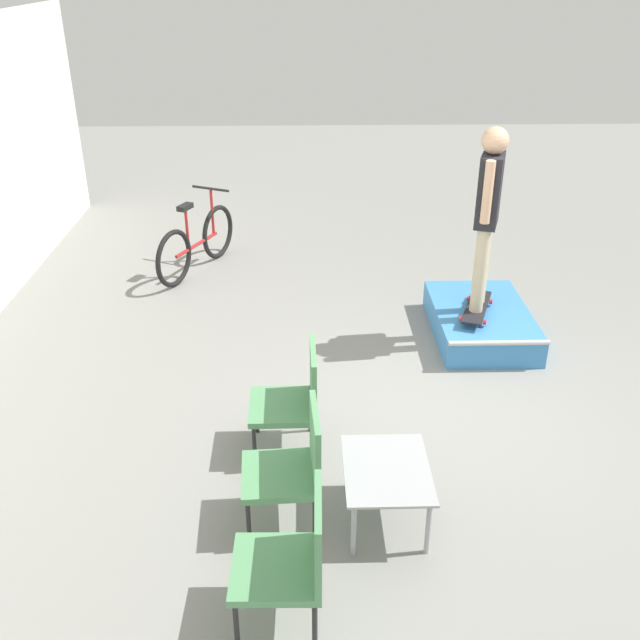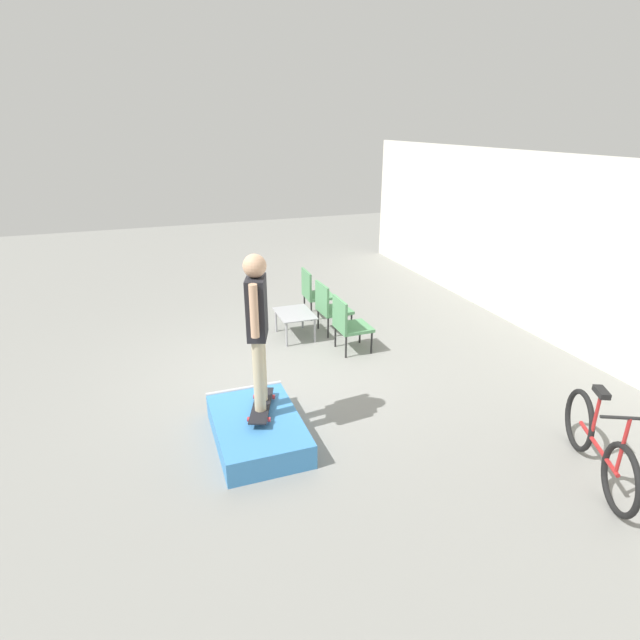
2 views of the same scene
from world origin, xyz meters
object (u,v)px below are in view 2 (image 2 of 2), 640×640
object	(u,v)px
skate_ramp_box	(257,429)
bicycle	(599,445)
skateboard_on_ramp	(262,405)
patio_chair_right	(348,323)
patio_chair_center	(330,306)
person_skater	(257,320)
coffee_table	(295,316)
patio_chair_left	(314,291)

from	to	relation	value
skate_ramp_box	bicycle	world-z (taller)	bicycle
skateboard_on_ramp	patio_chair_right	xyz separation A→B (m)	(-1.77, 1.83, 0.11)
patio_chair_center	bicycle	bearing A→B (deg)	-167.72
skateboard_on_ramp	person_skater	xyz separation A→B (m)	(-0.00, 0.00, 1.07)
person_skater	patio_chair_center	world-z (taller)	person_skater
skateboard_on_ramp	coffee_table	size ratio (longest dim) A/B	1.07
skateboard_on_ramp	bicycle	size ratio (longest dim) A/B	0.52
bicycle	skate_ramp_box	bearing A→B (deg)	-94.33
patio_chair_left	patio_chair_center	bearing A→B (deg)	-178.78
skateboard_on_ramp	coffee_table	world-z (taller)	coffee_table
bicycle	person_skater	bearing A→B (deg)	-96.65
patio_chair_left	bicycle	bearing A→B (deg)	-165.70
skate_ramp_box	skateboard_on_ramp	distance (m)	0.27
coffee_table	patio_chair_left	bearing A→B (deg)	142.81
patio_chair_center	patio_chair_right	xyz separation A→B (m)	(0.82, -0.00, 0.00)
skate_ramp_box	bicycle	size ratio (longest dim) A/B	0.95
patio_chair_left	patio_chair_center	xyz separation A→B (m)	(0.83, 0.00, 0.00)
skate_ramp_box	coffee_table	bearing A→B (deg)	154.69
person_skater	patio_chair_left	bearing A→B (deg)	170.61
skate_ramp_box	patio_chair_left	xyz separation A→B (m)	(-3.54, 1.91, 0.34)
skate_ramp_box	bicycle	distance (m)	3.63
skateboard_on_ramp	patio_chair_left	bearing A→B (deg)	172.47
person_skater	patio_chair_left	distance (m)	4.00
patio_chair_left	bicycle	xyz separation A→B (m)	(5.33, 1.24, -0.12)
person_skater	coffee_table	world-z (taller)	person_skater
skate_ramp_box	bicycle	bearing A→B (deg)	60.44
patio_chair_right	bicycle	bearing A→B (deg)	-162.11
patio_chair_center	bicycle	distance (m)	4.67
bicycle	patio_chair_left	bearing A→B (deg)	-141.68
skate_ramp_box	coffee_table	size ratio (longest dim) A/B	1.93
skate_ramp_box	skateboard_on_ramp	xyz separation A→B (m)	(-0.12, 0.09, 0.23)
person_skater	skateboard_on_ramp	bearing A→B (deg)	-7.90
person_skater	bicycle	xyz separation A→B (m)	(1.91, 3.07, -1.08)
patio_chair_left	coffee_table	bearing A→B (deg)	144.02
skate_ramp_box	skateboard_on_ramp	world-z (taller)	skateboard_on_ramp
patio_chair_center	patio_chair_right	bearing A→B (deg)	176.85
patio_chair_right	patio_chair_left	bearing A→B (deg)	-0.77
patio_chair_left	bicycle	world-z (taller)	bicycle
patio_chair_left	skate_ramp_box	bearing A→B (deg)	152.85
person_skater	patio_chair_left	size ratio (longest dim) A/B	1.99
coffee_table	bicycle	bearing A→B (deg)	22.55
skateboard_on_ramp	patio_chair_center	distance (m)	3.17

